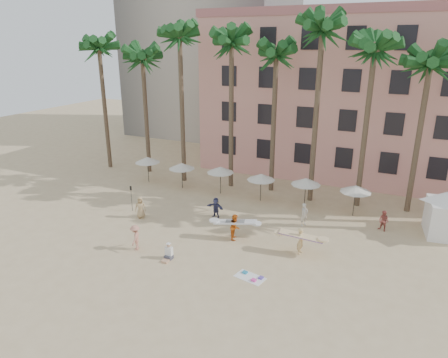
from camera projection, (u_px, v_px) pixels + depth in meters
ground at (207, 272)px, 24.65m from camera, size 120.00×120.00×0.00m
pink_hotel at (379, 97)px, 41.59m from camera, size 35.00×14.00×16.00m
palm_row at (292, 48)px, 33.10m from camera, size 44.40×5.40×16.30m
umbrella_row at (240, 173)px, 35.81m from camera, size 22.50×2.70×2.73m
beach_towel at (251, 277)px, 24.10m from camera, size 1.97×1.36×0.14m
carrier_yellow at (301, 239)px, 26.56m from camera, size 2.95×1.02×1.85m
carrier_white at (235, 226)px, 28.56m from camera, size 3.12×1.53×1.89m
beachgoers at (216, 218)px, 30.14m from camera, size 18.98×11.21×1.82m
paddle at (131, 195)px, 33.14m from camera, size 0.18×0.04×2.23m
seated_man at (168, 254)px, 26.04m from camera, size 0.49×0.85×1.11m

